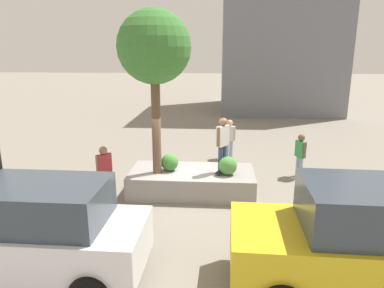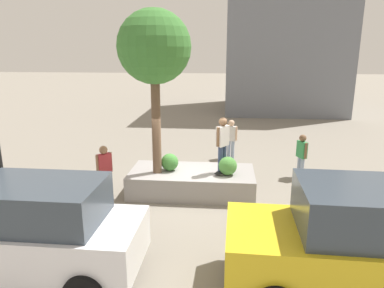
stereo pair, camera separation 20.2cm
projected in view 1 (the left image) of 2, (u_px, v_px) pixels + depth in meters
The scene contains 13 objects.
ground_plane at pixel (189, 196), 11.49m from camera, with size 120.00×120.00×0.00m, color gray.
planter_ledge at pixel (192, 182), 11.66m from camera, with size 3.99×1.95×0.75m, color gray.
plaza_tree at pixel (154, 49), 10.44m from camera, with size 2.19×2.19×4.97m.
boxwood_shrub at pixel (228, 166), 11.16m from camera, with size 0.58×0.58×0.58m, color #4C8C3D.
hedge_clump at pixel (170, 162), 11.53m from camera, with size 0.56×0.56×0.56m, color #3D7A33.
skateboard at pixel (222, 171), 11.42m from camera, with size 0.47×0.82×0.07m.
skateboarder at pixel (223, 140), 11.16m from camera, with size 0.42×0.49×1.71m.
taxi_cab at pixel (365, 241), 6.60m from camera, with size 4.83×2.35×2.22m.
police_car at pixel (37, 232), 7.11m from camera, with size 4.44×2.10×2.06m.
bystander_watching at pixel (300, 152), 12.95m from camera, with size 0.34×0.51×1.61m.
passerby_with_bag at pixel (229, 136), 15.17m from camera, with size 0.52×0.38×1.69m.
pedestrian_crossing at pixel (104, 168), 11.17m from camera, with size 0.43×0.46×1.66m.
plaza_lowrise_south at pixel (279, 26), 26.61m from camera, with size 8.39×8.17×12.41m, color slate.
Camera 1 is at (-0.92, 10.64, 4.56)m, focal length 33.46 mm.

